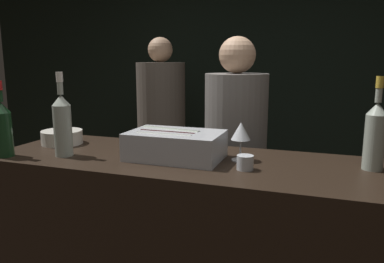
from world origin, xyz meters
TOP-DOWN VIEW (x-y plane):
  - wall_back_chalkboard at (0.00, 2.47)m, footprint 6.40×0.06m
  - ice_bin_with_bottles at (-0.07, 0.30)m, footprint 0.41×0.27m
  - bowl_white at (-0.74, 0.38)m, footprint 0.21×0.21m
  - wine_glass at (0.22, 0.36)m, footprint 0.09×0.09m
  - candle_votive at (0.27, 0.23)m, footprint 0.07×0.07m
  - rose_wine_bottle at (0.75, 0.40)m, footprint 0.08×0.08m
  - white_wine_bottle at (-0.57, 0.17)m, footprint 0.08×0.08m
  - red_wine_bottle_burgundy at (-0.82, 0.07)m, footprint 0.08×0.08m
  - person_in_hoodie at (-0.77, 1.74)m, footprint 0.42×0.42m
  - person_blond_tee at (0.07, 0.91)m, footprint 0.37×0.37m

SIDE VIEW (x-z plane):
  - person_blond_tee at x=0.07m, z-range 0.09..1.72m
  - person_in_hoodie at x=-0.77m, z-range 0.08..1.77m
  - candle_votive at x=0.27m, z-range 1.06..1.12m
  - bowl_white at x=-0.74m, z-range 1.06..1.13m
  - ice_bin_with_bottles at x=-0.07m, z-range 1.06..1.19m
  - wine_glass at x=0.22m, z-range 1.10..1.27m
  - red_wine_bottle_burgundy at x=-0.82m, z-range 1.02..1.37m
  - rose_wine_bottle at x=0.75m, z-range 1.02..1.40m
  - white_wine_bottle at x=-0.57m, z-range 1.02..1.41m
  - wall_back_chalkboard at x=0.00m, z-range 0.00..2.80m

